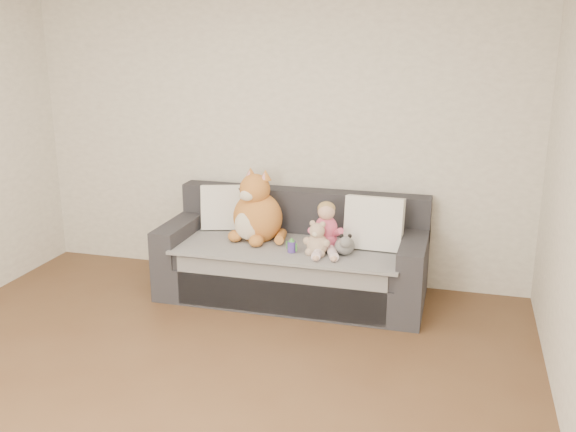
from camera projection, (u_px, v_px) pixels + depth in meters
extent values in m
plane|color=brown|center=(154.00, 424.00, 3.69)|extent=(5.00, 5.00, 0.00)
plane|color=beige|center=(275.00, 135.00, 5.64)|extent=(4.50, 0.00, 4.50)
cube|color=#2B2A30|center=(293.00, 279.00, 5.44)|extent=(2.20, 0.90, 0.30)
cube|color=#2B2A30|center=(292.00, 255.00, 5.35)|extent=(1.90, 0.80, 0.15)
cube|color=#2B2A30|center=(303.00, 212.00, 5.63)|extent=(2.20, 0.20, 0.40)
cube|color=#2B2A30|center=(183.00, 236.00, 5.62)|extent=(0.20, 0.90, 0.30)
cube|color=#2B2A30|center=(414.00, 256.00, 5.11)|extent=(0.20, 0.90, 0.30)
cube|color=#9A9A9C|center=(291.00, 246.00, 5.31)|extent=(1.85, 0.88, 0.02)
cube|color=#9A9A9C|center=(278.00, 290.00, 5.02)|extent=(1.70, 0.02, 0.41)
cube|color=silver|center=(226.00, 207.00, 5.70)|extent=(0.47, 0.31, 0.41)
cube|color=silver|center=(371.00, 220.00, 5.39)|extent=(0.41, 0.22, 0.37)
cube|color=silver|center=(374.00, 223.00, 5.17)|extent=(0.48, 0.23, 0.44)
ellipsoid|color=#DB4D85|center=(326.00, 241.00, 5.17)|extent=(0.19, 0.16, 0.16)
ellipsoid|color=#DB4D85|center=(326.00, 228.00, 5.15)|extent=(0.18, 0.16, 0.20)
ellipsoid|color=#DBAA8C|center=(326.00, 212.00, 5.10)|extent=(0.14, 0.14, 0.14)
ellipsoid|color=tan|center=(326.00, 208.00, 5.11)|extent=(0.14, 0.14, 0.11)
cylinder|color=#DB4D85|center=(314.00, 232.00, 5.10)|extent=(0.07, 0.19, 0.12)
cylinder|color=#DB4D85|center=(337.00, 233.00, 5.08)|extent=(0.14, 0.19, 0.12)
ellipsoid|color=#DBAA8C|center=(310.00, 242.00, 5.05)|extent=(0.05, 0.05, 0.05)
ellipsoid|color=#DBAA8C|center=(341.00, 243.00, 5.03)|extent=(0.05, 0.05, 0.05)
cylinder|color=#E5B2C6|center=(318.00, 252.00, 5.03)|extent=(0.08, 0.24, 0.08)
cylinder|color=#E5B2C6|center=(332.00, 253.00, 5.02)|extent=(0.15, 0.25, 0.08)
ellipsoid|color=#DBAA8C|center=(316.00, 258.00, 4.92)|extent=(0.05, 0.08, 0.04)
ellipsoid|color=#DBAA8C|center=(334.00, 259.00, 4.90)|extent=(0.05, 0.08, 0.04)
ellipsoid|color=#B17027|center=(258.00, 218.00, 5.41)|extent=(0.42, 0.36, 0.44)
ellipsoid|color=beige|center=(247.00, 225.00, 5.30)|extent=(0.22, 0.10, 0.24)
ellipsoid|color=#B17027|center=(255.00, 189.00, 5.31)|extent=(0.26, 0.26, 0.26)
ellipsoid|color=beige|center=(247.00, 196.00, 5.23)|extent=(0.12, 0.08, 0.09)
cone|color=#B17027|center=(251.00, 173.00, 5.35)|extent=(0.13, 0.13, 0.09)
cone|color=pink|center=(249.00, 174.00, 5.34)|extent=(0.08, 0.08, 0.06)
cone|color=#B17027|center=(265.00, 175.00, 5.27)|extent=(0.13, 0.13, 0.09)
cone|color=pink|center=(264.00, 176.00, 5.26)|extent=(0.08, 0.08, 0.06)
ellipsoid|color=#B17027|center=(235.00, 236.00, 5.38)|extent=(0.12, 0.15, 0.10)
ellipsoid|color=#B17027|center=(256.00, 241.00, 5.25)|extent=(0.12, 0.15, 0.10)
cylinder|color=#B17027|center=(281.00, 236.00, 5.38)|extent=(0.13, 0.29, 0.10)
ellipsoid|color=tan|center=(317.00, 244.00, 5.07)|extent=(0.17, 0.15, 0.17)
ellipsoid|color=tan|center=(317.00, 231.00, 5.02)|extent=(0.12, 0.12, 0.12)
ellipsoid|color=tan|center=(313.00, 223.00, 5.04)|extent=(0.05, 0.05, 0.05)
ellipsoid|color=tan|center=(323.00, 224.00, 5.00)|extent=(0.05, 0.05, 0.05)
ellipsoid|color=beige|center=(315.00, 234.00, 4.99)|extent=(0.05, 0.05, 0.05)
ellipsoid|color=tan|center=(307.00, 241.00, 5.07)|extent=(0.06, 0.06, 0.06)
ellipsoid|color=tan|center=(326.00, 243.00, 5.01)|extent=(0.06, 0.06, 0.06)
ellipsoid|color=tan|center=(309.00, 252.00, 5.05)|extent=(0.07, 0.07, 0.07)
ellipsoid|color=tan|center=(321.00, 254.00, 5.02)|extent=(0.07, 0.07, 0.07)
ellipsoid|color=white|center=(345.00, 246.00, 5.07)|extent=(0.16, 0.20, 0.14)
ellipsoid|color=white|center=(346.00, 242.00, 4.96)|extent=(0.09, 0.09, 0.09)
ellipsoid|color=black|center=(342.00, 236.00, 4.97)|extent=(0.03, 0.03, 0.03)
ellipsoid|color=black|center=(350.00, 236.00, 4.97)|extent=(0.03, 0.03, 0.03)
cylinder|color=#543BA1|center=(292.00, 247.00, 5.11)|extent=(0.09, 0.09, 0.09)
cone|color=#3E9238|center=(292.00, 240.00, 5.10)|extent=(0.08, 0.08, 0.04)
cylinder|color=#3E9238|center=(287.00, 245.00, 5.14)|extent=(0.02, 0.02, 0.06)
cylinder|color=#3E9238|center=(296.00, 247.00, 5.08)|extent=(0.02, 0.02, 0.06)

